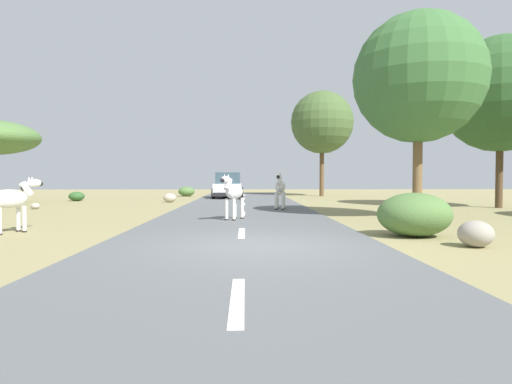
% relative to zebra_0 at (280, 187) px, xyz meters
% --- Properties ---
extents(ground_plane, '(90.00, 90.00, 0.00)m').
position_rel_zebra_0_xyz_m(ground_plane, '(-1.22, -10.18, -1.03)').
color(ground_plane, '#8E8456').
extents(road, '(6.00, 64.00, 0.05)m').
position_rel_zebra_0_xyz_m(road, '(-1.61, -10.18, -1.00)').
color(road, '#56595B').
rests_on(road, ground_plane).
extents(lane_markings, '(0.16, 56.00, 0.01)m').
position_rel_zebra_0_xyz_m(lane_markings, '(-1.61, -11.18, -0.97)').
color(lane_markings, silver).
rests_on(lane_markings, road).
extents(zebra_0, '(0.63, 1.73, 1.64)m').
position_rel_zebra_0_xyz_m(zebra_0, '(0.00, 0.00, 0.00)').
color(zebra_0, silver).
rests_on(zebra_0, road).
extents(zebra_1, '(0.97, 1.42, 1.46)m').
position_rel_zebra_0_xyz_m(zebra_1, '(-7.55, -7.64, -0.15)').
color(zebra_1, silver).
rests_on(zebra_1, ground_plane).
extents(zebra_2, '(0.84, 1.51, 1.50)m').
position_rel_zebra_0_xyz_m(zebra_2, '(-1.91, -4.69, -0.08)').
color(zebra_2, silver).
rests_on(zebra_2, road).
extents(car_0, '(2.05, 4.36, 1.74)m').
position_rel_zebra_0_xyz_m(car_0, '(-2.70, 11.14, -0.18)').
color(car_0, silver).
rests_on(car_0, road).
extents(tree_0, '(4.49, 4.49, 7.14)m').
position_rel_zebra_0_xyz_m(tree_0, '(4.49, -3.97, 3.86)').
color(tree_0, brown).
rests_on(tree_0, ground_plane).
extents(tree_2, '(5.42, 5.42, 8.08)m').
position_rel_zebra_0_xyz_m(tree_2, '(10.53, 1.38, 4.34)').
color(tree_2, '#4C3823').
rests_on(tree_2, ground_plane).
extents(tree_3, '(4.82, 4.82, 8.13)m').
position_rel_zebra_0_xyz_m(tree_3, '(4.42, 14.77, 4.68)').
color(tree_3, brown).
rests_on(tree_3, ground_plane).
extents(bush_0, '(1.79, 1.61, 1.07)m').
position_rel_zebra_0_xyz_m(bush_0, '(2.61, -8.55, -0.49)').
color(bush_0, '#4C7038').
rests_on(bush_0, ground_plane).
extents(bush_1, '(1.25, 1.12, 0.75)m').
position_rel_zebra_0_xyz_m(bush_1, '(-6.05, 14.75, -0.65)').
color(bush_1, '#4C7038').
rests_on(bush_1, ground_plane).
extents(bush_3, '(0.95, 0.86, 0.57)m').
position_rel_zebra_0_xyz_m(bush_3, '(-11.90, 8.07, -0.74)').
color(bush_3, '#2D5628').
rests_on(bush_3, ground_plane).
extents(rock_0, '(0.76, 0.55, 0.52)m').
position_rel_zebra_0_xyz_m(rock_0, '(-5.92, 6.50, -0.76)').
color(rock_0, '#A89E8C').
rests_on(rock_0, ground_plane).
extents(rock_2, '(0.70, 0.71, 0.55)m').
position_rel_zebra_0_xyz_m(rock_2, '(3.24, -10.21, -0.75)').
color(rock_2, gray).
rests_on(rock_2, ground_plane).
extents(rock_4, '(0.41, 0.34, 0.28)m').
position_rel_zebra_0_xyz_m(rock_4, '(-11.10, 1.07, -0.89)').
color(rock_4, '#A89E8C').
rests_on(rock_4, ground_plane).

